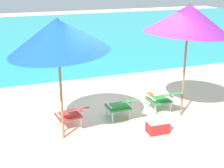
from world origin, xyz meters
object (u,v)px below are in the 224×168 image
Objects in this scene: beach_umbrella_left at (58,35)px; lounge_chair_right at (163,98)px; beach_umbrella_right at (188,19)px; beach_ball at (149,96)px; lounge_chair_center at (121,105)px; lounge_chair_left at (71,113)px; cooler_box at (158,126)px.

lounge_chair_right is at bearing 8.27° from beach_umbrella_left.
beach_ball is (-0.27, 1.17, -2.22)m from beach_umbrella_right.
lounge_chair_center is at bearing -143.48° from beach_ball.
lounge_chair_left is 1.92m from cooler_box.
beach_umbrella_left is (-2.58, -0.38, 1.78)m from lounge_chair_right.
beach_umbrella_right is (2.95, 0.09, 0.16)m from beach_umbrella_left.
beach_ball is 1.88m from cooler_box.
lounge_chair_center is at bearing 13.35° from beach_umbrella_left.
lounge_chair_right is at bearing 2.02° from lounge_chair_left.
lounge_chair_right is (1.14, 0.03, 0.00)m from lounge_chair_center.
lounge_chair_left is 1.82m from beach_umbrella_left.
cooler_box is at bearing -124.85° from lounge_chair_right.
beach_umbrella_right reaches higher than lounge_chair_right.
beach_umbrella_right is at bearing -9.72° from lounge_chair_center.
cooler_box is at bearing -24.28° from lounge_chair_left.
lounge_chair_center is 1.14m from lounge_chair_right.
lounge_chair_center is at bearing -178.37° from lounge_chair_right.
beach_umbrella_left is at bearing -178.33° from beach_umbrella_right.
lounge_chair_left is at bearing 50.76° from beach_umbrella_left.
beach_umbrella_left reaches higher than beach_ball.
beach_umbrella_right reaches higher than cooler_box.
lounge_chair_center is (1.21, 0.05, 0.00)m from lounge_chair_left.
beach_umbrella_right is 11.68× the size of beach_ball.
lounge_chair_center is 1.02m from cooler_box.
beach_umbrella_left is at bearing -171.73° from lounge_chair_right.
lounge_chair_center is at bearing 122.54° from cooler_box.
beach_umbrella_right is (0.36, -0.29, 1.94)m from lounge_chair_right.
beach_umbrella_left is 2.87m from cooler_box.
beach_umbrella_left is 0.94× the size of beach_umbrella_right.
cooler_box is at bearing -111.74° from beach_ball.
beach_umbrella_left is at bearing -129.24° from lounge_chair_left.
lounge_chair_left is 1.93× the size of cooler_box.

